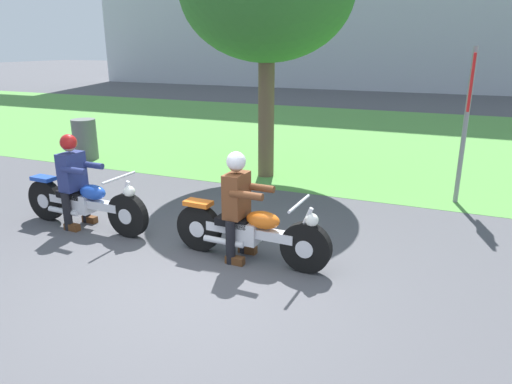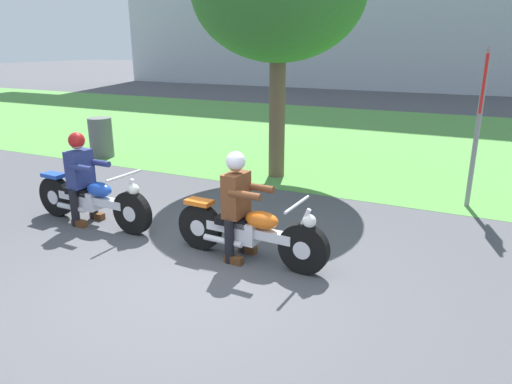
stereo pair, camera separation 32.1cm
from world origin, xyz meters
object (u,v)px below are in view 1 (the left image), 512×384
object	(u,v)px
rider_follow	(73,174)
trash_can	(85,139)
motorcycle_lead	(250,232)
rider_lead	(238,198)
motorcycle_follow	(85,203)
sign_banner	(468,102)

from	to	relation	value
rider_follow	trash_can	world-z (taller)	rider_follow
trash_can	motorcycle_lead	bearing A→B (deg)	-31.31
rider_lead	motorcycle_lead	bearing A→B (deg)	-0.85
rider_follow	trash_can	bearing A→B (deg)	132.72
motorcycle_lead	rider_follow	world-z (taller)	rider_follow
motorcycle_follow	trash_can	xyz separation A→B (m)	(-3.11, 3.46, 0.08)
rider_follow	sign_banner	size ratio (longest dim) A/B	0.54
motorcycle_lead	rider_lead	distance (m)	0.46
motorcycle_lead	motorcycle_follow	world-z (taller)	motorcycle_follow
motorcycle_lead	trash_can	bearing A→B (deg)	150.96
rider_follow	sign_banner	bearing A→B (deg)	35.40
trash_can	motorcycle_follow	bearing A→B (deg)	-48.05
rider_lead	motorcycle_follow	bearing A→B (deg)	-179.09
rider_follow	trash_can	distance (m)	4.55
motorcycle_follow	sign_banner	bearing A→B (deg)	36.34
rider_lead	trash_can	distance (m)	6.65
motorcycle_lead	sign_banner	distance (m)	4.43
motorcycle_follow	rider_follow	bearing A→B (deg)	179.17
rider_lead	trash_can	bearing A→B (deg)	150.28
motorcycle_follow	sign_banner	xyz separation A→B (m)	(5.06, 3.42, 1.33)
rider_follow	motorcycle_lead	bearing A→B (deg)	0.71
rider_lead	rider_follow	bearing A→B (deg)	-179.20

